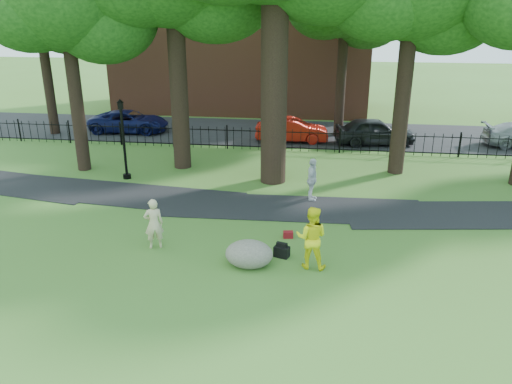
# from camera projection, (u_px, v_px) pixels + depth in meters

# --- Properties ---
(ground) EXTENTS (120.00, 120.00, 0.00)m
(ground) POSITION_uv_depth(u_px,v_px,m) (250.00, 254.00, 15.49)
(ground) COLOR #416724
(ground) RESTS_ON ground
(footpath) EXTENTS (36.07, 3.85, 0.03)m
(footpath) POSITION_uv_depth(u_px,v_px,m) (291.00, 208.00, 18.98)
(footpath) COLOR black
(footpath) RESTS_ON ground
(street) EXTENTS (80.00, 7.00, 0.02)m
(street) POSITION_uv_depth(u_px,v_px,m) (288.00, 133.00, 30.35)
(street) COLOR black
(street) RESTS_ON ground
(iron_fence) EXTENTS (44.00, 0.04, 1.20)m
(iron_fence) POSITION_uv_depth(u_px,v_px,m) (283.00, 140.00, 26.43)
(iron_fence) COLOR black
(iron_fence) RESTS_ON ground
(brick_building) EXTENTS (18.00, 8.00, 12.00)m
(brick_building) POSITION_uv_depth(u_px,v_px,m) (243.00, 25.00, 36.20)
(brick_building) COLOR brown
(brick_building) RESTS_ON ground
(woman) EXTENTS (0.71, 0.60, 1.65)m
(woman) POSITION_uv_depth(u_px,v_px,m) (154.00, 224.00, 15.63)
(woman) COLOR beige
(woman) RESTS_ON ground
(man) EXTENTS (0.99, 0.81, 1.89)m
(man) POSITION_uv_depth(u_px,v_px,m) (311.00, 238.00, 14.40)
(man) COLOR yellow
(man) RESTS_ON ground
(pedestrian) EXTENTS (0.55, 1.06, 1.72)m
(pedestrian) POSITION_uv_depth(u_px,v_px,m) (312.00, 180.00, 19.50)
(pedestrian) COLOR silver
(pedestrian) RESTS_ON ground
(boulder) EXTENTS (1.68, 1.45, 0.83)m
(boulder) POSITION_uv_depth(u_px,v_px,m) (249.00, 252.00, 14.68)
(boulder) COLOR #5B594C
(boulder) RESTS_ON ground
(lamppost) EXTENTS (0.35, 0.35, 3.55)m
(lamppost) POSITION_uv_depth(u_px,v_px,m) (124.00, 140.00, 21.73)
(lamppost) COLOR black
(lamppost) RESTS_ON ground
(backpack) EXTENTS (0.52, 0.41, 0.34)m
(backpack) POSITION_uv_depth(u_px,v_px,m) (282.00, 252.00, 15.26)
(backpack) COLOR black
(backpack) RESTS_ON ground
(red_bag) EXTENTS (0.35, 0.25, 0.22)m
(red_bag) POSITION_uv_depth(u_px,v_px,m) (288.00, 235.00, 16.54)
(red_bag) COLOR maroon
(red_bag) RESTS_ON ground
(red_sedan) EXTENTS (4.12, 1.60, 1.34)m
(red_sedan) POSITION_uv_depth(u_px,v_px,m) (292.00, 130.00, 28.21)
(red_sedan) COLOR #9C150C
(red_sedan) RESTS_ON ground
(navy_van) EXTENTS (4.83, 2.41, 1.31)m
(navy_van) POSITION_uv_depth(u_px,v_px,m) (129.00, 121.00, 30.38)
(navy_van) COLOR #0D1242
(navy_van) RESTS_ON ground
(grey_car) EXTENTS (4.57, 2.36, 1.49)m
(grey_car) POSITION_uv_depth(u_px,v_px,m) (375.00, 131.00, 27.61)
(grey_car) COLOR black
(grey_car) RESTS_ON ground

